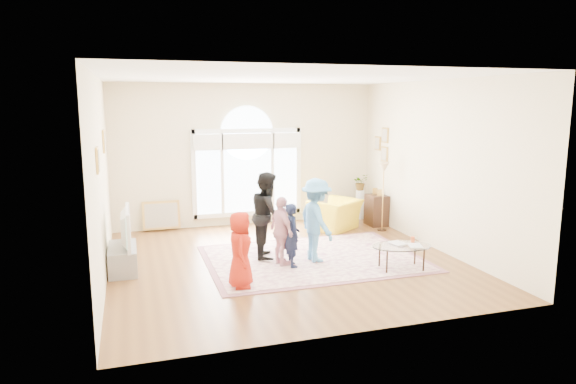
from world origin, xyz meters
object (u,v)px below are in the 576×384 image
object	(u,v)px
tv_console	(123,259)
armchair	(335,215)
television	(122,228)
area_rug	(313,258)
coffee_table	(402,247)

from	to	relation	value
tv_console	armchair	xyz separation A→B (m)	(4.48, 1.60, 0.12)
tv_console	television	world-z (taller)	television
area_rug	coffee_table	bearing A→B (deg)	-39.64
tv_console	area_rug	bearing A→B (deg)	-5.51
television	coffee_table	bearing A→B (deg)	-16.46
area_rug	armchair	size ratio (longest dim) A/B	3.54
armchair	coffee_table	bearing A→B (deg)	56.00
coffee_table	armchair	distance (m)	2.93
area_rug	coffee_table	world-z (taller)	coffee_table
area_rug	television	world-z (taller)	television
area_rug	armchair	distance (m)	2.29
tv_console	television	size ratio (longest dim) A/B	0.90
area_rug	television	bearing A→B (deg)	174.47
television	coffee_table	xyz separation A→B (m)	(4.47, -1.32, -0.34)
coffee_table	area_rug	bearing A→B (deg)	148.40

